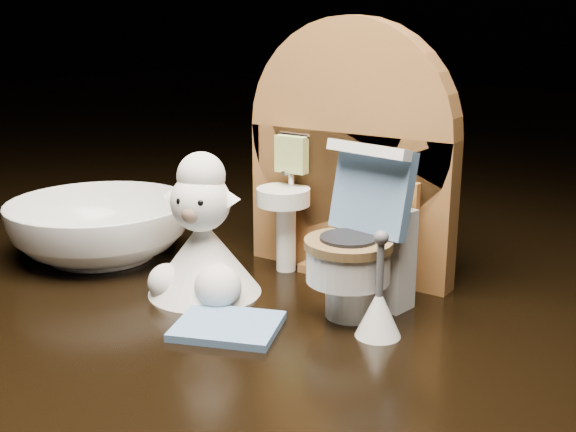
% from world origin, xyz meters
% --- Properties ---
extents(backdrop_panel, '(0.13, 0.05, 0.15)m').
position_xyz_m(backdrop_panel, '(-0.00, 0.06, 0.07)').
color(backdrop_panel, '#915D2D').
rests_on(backdrop_panel, ground).
extents(toy_toilet, '(0.05, 0.06, 0.09)m').
position_xyz_m(toy_toilet, '(0.04, 0.02, 0.03)').
color(toy_toilet, white).
rests_on(toy_toilet, ground).
extents(bath_mat, '(0.06, 0.06, 0.00)m').
position_xyz_m(bath_mat, '(-0.01, -0.04, 0.00)').
color(bath_mat, '#5B83AF').
rests_on(bath_mat, ground).
extents(toilet_brush, '(0.02, 0.02, 0.05)m').
position_xyz_m(toilet_brush, '(0.06, -0.01, 0.01)').
color(toilet_brush, white).
rests_on(toilet_brush, ground).
extents(plush_lamb, '(0.06, 0.06, 0.08)m').
position_xyz_m(plush_lamb, '(-0.05, -0.01, 0.03)').
color(plush_lamb, silver).
rests_on(plush_lamb, ground).
extents(ceramic_bowl, '(0.15, 0.15, 0.04)m').
position_xyz_m(ceramic_bowl, '(-0.15, 0.00, 0.02)').
color(ceramic_bowl, white).
rests_on(ceramic_bowl, ground).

